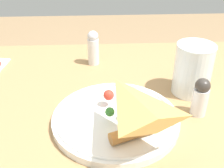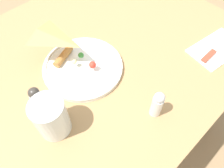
# 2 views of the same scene
# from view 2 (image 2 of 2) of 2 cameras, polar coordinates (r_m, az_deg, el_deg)

# --- Properties ---
(ground_plane) EXTENTS (6.00, 6.00, 0.00)m
(ground_plane) POSITION_cam_2_polar(r_m,az_deg,el_deg) (1.39, -4.31, -14.06)
(ground_plane) COLOR #997A56
(dining_table) EXTENTS (1.22, 0.86, 0.72)m
(dining_table) POSITION_cam_2_polar(r_m,az_deg,el_deg) (0.83, -7.02, 1.23)
(dining_table) COLOR #A87F51
(dining_table) RESTS_ON ground_plane
(plate_pizza) EXTENTS (0.26, 0.26, 0.05)m
(plate_pizza) POSITION_cam_2_polar(r_m,az_deg,el_deg) (0.73, -7.73, 4.67)
(plate_pizza) COLOR white
(plate_pizza) RESTS_ON dining_table
(milk_glass) EXTENTS (0.09, 0.09, 0.12)m
(milk_glass) POSITION_cam_2_polar(r_m,az_deg,el_deg) (0.60, -15.49, -8.65)
(milk_glass) COLOR white
(milk_glass) RESTS_ON dining_table
(napkin_folded) EXTENTS (0.22, 0.15, 0.00)m
(napkin_folded) POSITION_cam_2_polar(r_m,az_deg,el_deg) (0.88, 25.69, 8.37)
(napkin_folded) COLOR white
(napkin_folded) RESTS_ON dining_table
(butter_knife) EXTENTS (0.19, 0.02, 0.01)m
(butter_knife) POSITION_cam_2_polar(r_m,az_deg,el_deg) (0.87, 25.52, 8.29)
(butter_knife) COLOR #99422D
(butter_knife) RESTS_ON napkin_folded
(salt_shaker) EXTENTS (0.03, 0.03, 0.10)m
(salt_shaker) POSITION_cam_2_polar(r_m,az_deg,el_deg) (0.61, 11.75, -5.13)
(salt_shaker) COLOR silver
(salt_shaker) RESTS_ON dining_table
(pepper_shaker) EXTENTS (0.03, 0.03, 0.09)m
(pepper_shaker) POSITION_cam_2_polar(r_m,az_deg,el_deg) (0.65, -19.08, -3.47)
(pepper_shaker) COLOR silver
(pepper_shaker) RESTS_ON dining_table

